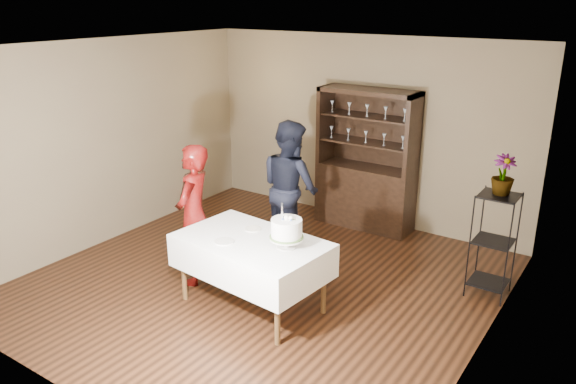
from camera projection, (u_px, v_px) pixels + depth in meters
name	position (u px, v px, depth m)	size (l,w,h in m)	color
floor	(262.00, 282.00, 6.63)	(5.00, 5.00, 0.00)	black
ceiling	(258.00, 47.00, 5.74)	(5.00, 5.00, 0.00)	white
back_wall	(363.00, 130.00, 8.14)	(5.00, 0.02, 2.70)	brown
wall_left	(110.00, 142.00, 7.50)	(0.02, 5.00, 2.70)	brown
wall_right	(492.00, 221.00, 4.87)	(0.02, 5.00, 2.70)	brown
china_hutch	(366.00, 182.00, 8.07)	(1.40, 0.48, 2.00)	black
plant_etagere	(493.00, 241.00, 6.15)	(0.42, 0.42, 1.20)	black
cake_table	(252.00, 256.00, 5.92)	(1.66, 1.12, 0.79)	silver
woman	(194.00, 215.00, 6.42)	(0.60, 0.40, 1.65)	#3D0505
man	(290.00, 187.00, 7.20)	(0.85, 0.66, 1.75)	black
cake	(287.00, 230.00, 5.61)	(0.35, 0.35, 0.48)	silver
plate_near	(224.00, 241.00, 5.80)	(0.21, 0.21, 0.01)	silver
plate_far	(253.00, 229.00, 6.11)	(0.18, 0.18, 0.01)	silver
potted_plant	(503.00, 175.00, 5.94)	(0.24, 0.24, 0.43)	#4F7236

